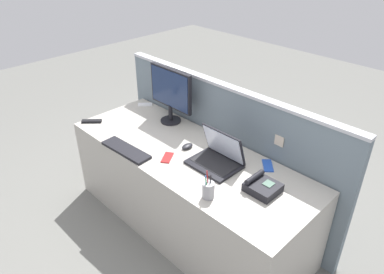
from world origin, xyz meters
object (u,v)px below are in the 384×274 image
(desktop_monitor, at_px, (171,92))
(keyboard_main, at_px, (126,150))
(computer_mouse_right_hand, at_px, (187,146))
(cell_phone_white_slab, at_px, (145,104))
(cell_phone_red_case, at_px, (167,158))
(desk_phone, at_px, (262,186))
(pen_cup, at_px, (208,190))
(cell_phone_blue_case, at_px, (268,166))
(laptop, at_px, (218,156))
(tv_remote, at_px, (92,121))

(desktop_monitor, bearing_deg, keyboard_main, -77.94)
(computer_mouse_right_hand, height_order, cell_phone_white_slab, computer_mouse_right_hand)
(cell_phone_white_slab, bearing_deg, cell_phone_red_case, 13.61)
(desk_phone, height_order, pen_cup, pen_cup)
(desk_phone, relative_size, computer_mouse_right_hand, 1.99)
(cell_phone_white_slab, bearing_deg, desk_phone, 32.22)
(desktop_monitor, bearing_deg, pen_cup, -29.26)
(desktop_monitor, relative_size, keyboard_main, 1.08)
(keyboard_main, distance_m, cell_phone_white_slab, 0.82)
(desktop_monitor, bearing_deg, cell_phone_blue_case, 1.72)
(laptop, bearing_deg, keyboard_main, -147.92)
(cell_phone_white_slab, height_order, cell_phone_red_case, same)
(desktop_monitor, relative_size, pen_cup, 2.49)
(keyboard_main, bearing_deg, cell_phone_white_slab, 128.29)
(computer_mouse_right_hand, bearing_deg, cell_phone_red_case, -92.33)
(desktop_monitor, height_order, laptop, desktop_monitor)
(cell_phone_white_slab, relative_size, cell_phone_red_case, 0.96)
(pen_cup, xyz_separation_m, cell_phone_blue_case, (0.07, 0.55, -0.05))
(desktop_monitor, relative_size, cell_phone_blue_case, 3.21)
(laptop, relative_size, cell_phone_white_slab, 2.66)
(desktop_monitor, bearing_deg, desk_phone, -11.33)
(keyboard_main, distance_m, pen_cup, 0.81)
(cell_phone_red_case, height_order, cell_phone_blue_case, same)
(desktop_monitor, height_order, desk_phone, desktop_monitor)
(cell_phone_white_slab, xyz_separation_m, tv_remote, (-0.05, -0.55, 0.01))
(laptop, height_order, pen_cup, laptop)
(desktop_monitor, relative_size, tv_remote, 2.81)
(desktop_monitor, height_order, pen_cup, desktop_monitor)
(cell_phone_white_slab, distance_m, cell_phone_red_case, 0.95)
(desktop_monitor, xyz_separation_m, cell_phone_blue_case, (0.99, 0.03, -0.27))
(keyboard_main, height_order, cell_phone_white_slab, keyboard_main)
(pen_cup, xyz_separation_m, tv_remote, (-1.40, 0.01, -0.05))
(laptop, xyz_separation_m, cell_phone_red_case, (-0.31, -0.21, -0.06))
(computer_mouse_right_hand, bearing_deg, pen_cup, -32.52)
(desk_phone, xyz_separation_m, cell_phone_white_slab, (-1.55, 0.26, -0.03))
(cell_phone_red_case, bearing_deg, tv_remote, 153.49)
(computer_mouse_right_hand, xyz_separation_m, tv_remote, (-0.89, -0.30, -0.01))
(laptop, height_order, keyboard_main, laptop)
(desk_phone, height_order, cell_phone_white_slab, desk_phone)
(tv_remote, bearing_deg, cell_phone_blue_case, 63.03)
(desk_phone, height_order, cell_phone_blue_case, desk_phone)
(computer_mouse_right_hand, bearing_deg, cell_phone_white_slab, 162.17)
(desktop_monitor, xyz_separation_m, cell_phone_red_case, (0.41, -0.41, -0.27))
(desktop_monitor, distance_m, keyboard_main, 0.64)
(laptop, xyz_separation_m, keyboard_main, (-0.60, -0.37, -0.05))
(cell_phone_white_slab, height_order, tv_remote, tv_remote)
(cell_phone_white_slab, distance_m, tv_remote, 0.55)
(desktop_monitor, xyz_separation_m, pen_cup, (0.93, -0.52, -0.22))
(desk_phone, distance_m, cell_phone_red_case, 0.74)
(cell_phone_red_case, bearing_deg, desk_phone, -18.25)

